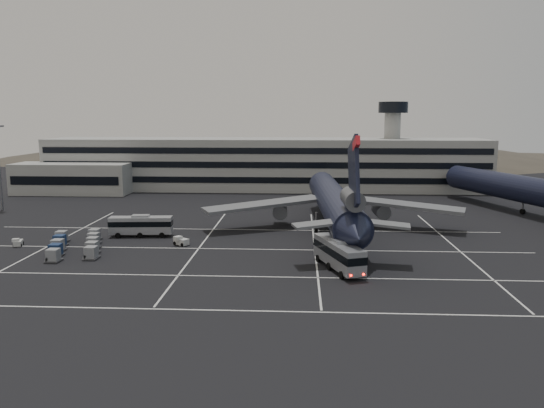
{
  "coord_description": "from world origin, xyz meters",
  "views": [
    {
      "loc": [
        9.59,
        -75.13,
        20.46
      ],
      "look_at": [
        4.74,
        16.5,
        5.0
      ],
      "focal_mm": 35.0,
      "sensor_mm": 36.0,
      "label": 1
    }
  ],
  "objects_px": {
    "trijet_main": "(334,202)",
    "uld_cluster": "(75,244)",
    "tug_a": "(18,243)",
    "bus_near": "(339,253)",
    "bus_far": "(141,225)"
  },
  "relations": [
    {
      "from": "trijet_main",
      "to": "bus_near",
      "type": "xyz_separation_m",
      "value": [
        -0.81,
        -23.78,
        -2.97
      ]
    },
    {
      "from": "bus_near",
      "to": "bus_far",
      "type": "bearing_deg",
      "value": 131.75
    },
    {
      "from": "trijet_main",
      "to": "bus_far",
      "type": "xyz_separation_m",
      "value": [
        -33.0,
        -5.93,
        -3.21
      ]
    },
    {
      "from": "tug_a",
      "to": "uld_cluster",
      "type": "xyz_separation_m",
      "value": [
        10.14,
        -2.04,
        0.34
      ]
    },
    {
      "from": "bus_far",
      "to": "tug_a",
      "type": "relative_size",
      "value": 4.76
    },
    {
      "from": "bus_near",
      "to": "bus_far",
      "type": "relative_size",
      "value": 1.12
    },
    {
      "from": "trijet_main",
      "to": "uld_cluster",
      "type": "bearing_deg",
      "value": -161.4
    },
    {
      "from": "trijet_main",
      "to": "tug_a",
      "type": "relative_size",
      "value": 25.63
    },
    {
      "from": "bus_far",
      "to": "bus_near",
      "type": "bearing_deg",
      "value": -123.77
    },
    {
      "from": "trijet_main",
      "to": "tug_a",
      "type": "height_order",
      "value": "trijet_main"
    },
    {
      "from": "tug_a",
      "to": "trijet_main",
      "type": "bearing_deg",
      "value": -1.3
    },
    {
      "from": "tug_a",
      "to": "uld_cluster",
      "type": "height_order",
      "value": "uld_cluster"
    },
    {
      "from": "bus_near",
      "to": "uld_cluster",
      "type": "relative_size",
      "value": 0.76
    },
    {
      "from": "bus_near",
      "to": "tug_a",
      "type": "xyz_separation_m",
      "value": [
        -49.61,
        10.11,
        -1.71
      ]
    },
    {
      "from": "tug_a",
      "to": "bus_near",
      "type": "bearing_deg",
      "value": -27.99
    }
  ]
}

